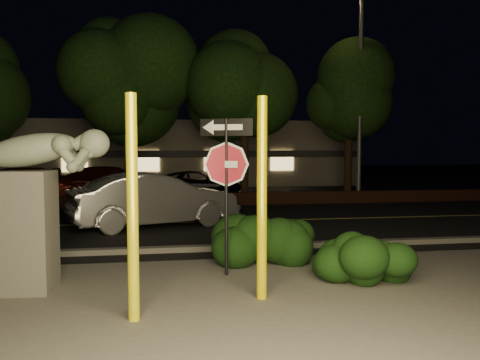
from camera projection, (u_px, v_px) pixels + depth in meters
name	position (u px, v px, depth m)	size (l,w,h in m)	color
ground	(191.00, 210.00, 17.51)	(90.00, 90.00, 0.00)	black
patio	(232.00, 309.00, 6.67)	(14.00, 6.00, 0.02)	#4C4944
road	(196.00, 222.00, 14.56)	(80.00, 8.00, 0.01)	black
lane_marking	(196.00, 222.00, 14.56)	(80.00, 0.12, 0.01)	#B7AB49
curb	(208.00, 248.00, 10.51)	(80.00, 0.25, 0.12)	#4C4944
brick_wall	(189.00, 200.00, 18.78)	(40.00, 0.35, 0.50)	#482317
parking_lot	(184.00, 193.00, 24.41)	(40.00, 12.00, 0.01)	black
building	(179.00, 153.00, 32.15)	(22.00, 10.20, 4.00)	gray
tree_far_b	(127.00, 60.00, 19.88)	(5.20, 5.20, 8.41)	black
tree_far_c	(245.00, 71.00, 20.29)	(4.80, 4.80, 7.84)	black
tree_far_d	(349.00, 81.00, 21.58)	(4.40, 4.40, 7.42)	black
yellow_pole_left	(132.00, 209.00, 6.10)	(0.15, 0.15, 3.01)	yellow
yellow_pole_right	(262.00, 199.00, 7.01)	(0.15, 0.15, 3.07)	yellow
signpost	(226.00, 165.00, 8.30)	(0.90, 0.37, 2.82)	black
sculpture	(30.00, 192.00, 7.39)	(2.44, 0.80, 2.60)	#4C4944
hedge_center	(266.00, 235.00, 9.34)	(2.18, 1.02, 1.14)	black
hedge_right	(351.00, 250.00, 8.29)	(1.53, 0.82, 1.00)	black
hedge_far_right	(383.00, 259.00, 7.75)	(1.35, 0.84, 0.93)	black
streetlight	(356.00, 77.00, 19.88)	(1.36, 0.39, 8.99)	#525358
silver_sedan	(155.00, 200.00, 13.72)	(1.69, 4.84, 1.60)	#A9A9AE
parked_car_red	(36.00, 184.00, 19.87)	(1.93, 4.80, 1.64)	maroon
parked_car_darkred	(113.00, 183.00, 21.26)	(2.10, 5.17, 1.50)	#3F120B
parked_car_dark	(197.00, 184.00, 22.44)	(2.04, 4.43, 1.23)	black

